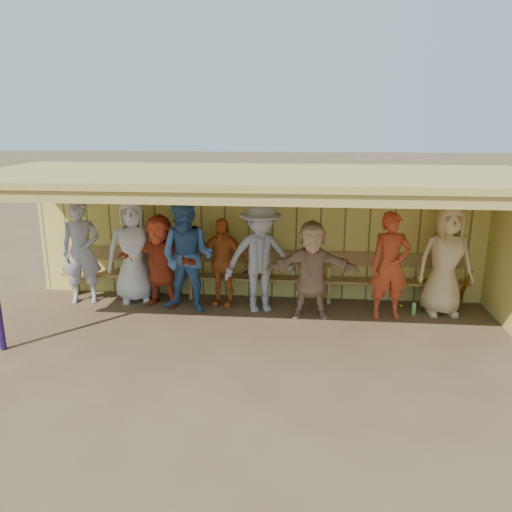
# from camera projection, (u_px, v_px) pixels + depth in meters

# --- Properties ---
(ground) EXTENTS (90.00, 90.00, 0.00)m
(ground) POSITION_uv_depth(u_px,v_px,m) (254.00, 321.00, 8.42)
(ground) COLOR brown
(ground) RESTS_ON ground
(player_a) EXTENTS (0.78, 0.61, 1.91)m
(player_a) POSITION_uv_depth(u_px,v_px,m) (81.00, 252.00, 9.09)
(player_a) COLOR #9899A0
(player_a) RESTS_ON ground
(player_b) EXTENTS (1.09, 0.87, 1.94)m
(player_b) POSITION_uv_depth(u_px,v_px,m) (133.00, 251.00, 9.15)
(player_b) COLOR silver
(player_b) RESTS_ON ground
(player_c) EXTENTS (1.08, 0.91, 1.98)m
(player_c) POSITION_uv_depth(u_px,v_px,m) (187.00, 257.00, 8.65)
(player_c) COLOR #38659C
(player_c) RESTS_ON ground
(player_d) EXTENTS (1.00, 0.54, 1.62)m
(player_d) POSITION_uv_depth(u_px,v_px,m) (222.00, 262.00, 8.98)
(player_d) COLOR #C7591F
(player_d) RESTS_ON ground
(player_e) EXTENTS (1.43, 1.09, 1.96)m
(player_e) POSITION_uv_depth(u_px,v_px,m) (260.00, 257.00, 8.67)
(player_e) COLOR #95979E
(player_e) RESTS_ON ground
(player_f) EXTENTS (1.59, 0.59, 1.69)m
(player_f) POSITION_uv_depth(u_px,v_px,m) (311.00, 270.00, 8.41)
(player_f) COLOR tan
(player_f) RESTS_ON ground
(player_g) EXTENTS (0.70, 0.49, 1.83)m
(player_g) POSITION_uv_depth(u_px,v_px,m) (390.00, 266.00, 8.39)
(player_g) COLOR #BC3D1E
(player_g) RESTS_ON ground
(player_h) EXTENTS (0.99, 0.69, 1.93)m
(player_h) POSITION_uv_depth(u_px,v_px,m) (445.00, 260.00, 8.53)
(player_h) COLOR #D5B377
(player_h) RESTS_ON ground
(player_extra) EXTENTS (1.64, 0.88, 1.69)m
(player_extra) POSITION_uv_depth(u_px,v_px,m) (160.00, 261.00, 8.95)
(player_extra) COLOR #BF3D1E
(player_extra) RESTS_ON ground
(dugout_structure) EXTENTS (8.80, 3.20, 2.50)m
(dugout_structure) POSITION_uv_depth(u_px,v_px,m) (280.00, 215.00, 8.60)
(dugout_structure) COLOR #E5D262
(dugout_structure) RESTS_ON ground
(bench) EXTENTS (7.60, 0.34, 0.93)m
(bench) POSITION_uv_depth(u_px,v_px,m) (260.00, 272.00, 9.35)
(bench) COLOR #A68547
(bench) RESTS_ON ground
(dugout_equipment) EXTENTS (7.52, 0.62, 0.80)m
(dugout_equipment) POSITION_uv_depth(u_px,v_px,m) (197.00, 274.00, 9.34)
(dugout_equipment) COLOR #C87217
(dugout_equipment) RESTS_ON ground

